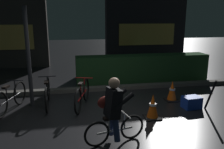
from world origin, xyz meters
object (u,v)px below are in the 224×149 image
(parked_bike_center_right, at_px, (82,95))
(traffic_cone_far, at_px, (172,91))
(blue_crate, at_px, (192,102))
(closed_umbrella, at_px, (210,95))
(parked_bike_center_left, at_px, (48,93))
(street_post, at_px, (28,58))
(traffic_cone_near, at_px, (153,107))
(parked_bike_left_mid, at_px, (11,98))
(cyclist, at_px, (113,110))

(parked_bike_center_right, bearing_deg, traffic_cone_far, -73.19)
(traffic_cone_far, xyz_separation_m, blue_crate, (0.25, -0.62, -0.12))
(parked_bike_center_right, relative_size, closed_umbrella, 1.77)
(blue_crate, bearing_deg, parked_bike_center_left, 166.92)
(street_post, bearing_deg, closed_umbrella, -14.77)
(parked_bike_center_left, height_order, traffic_cone_near, parked_bike_center_left)
(parked_bike_center_left, relative_size, closed_umbrella, 1.88)
(blue_crate, relative_size, closed_umbrella, 0.52)
(parked_bike_center_left, relative_size, parked_bike_center_right, 1.06)
(parked_bike_left_mid, xyz_separation_m, traffic_cone_near, (3.29, -1.05, -0.05))
(parked_bike_left_mid, xyz_separation_m, traffic_cone_far, (4.23, -0.03, -0.06))
(street_post, bearing_deg, parked_bike_center_right, -13.21)
(street_post, height_order, cyclist, street_post)
(parked_bike_center_left, bearing_deg, blue_crate, -104.90)
(blue_crate, height_order, cyclist, cyclist)
(cyclist, bearing_deg, blue_crate, 16.70)
(street_post, distance_m, closed_umbrella, 4.59)
(parked_bike_left_mid, xyz_separation_m, blue_crate, (4.48, -0.65, -0.18))
(parked_bike_center_right, distance_m, blue_crate, 2.80)
(parked_bike_left_mid, xyz_separation_m, parked_bike_center_right, (1.75, -0.06, 0.00))
(street_post, xyz_separation_m, parked_bike_center_right, (1.29, -0.30, -0.94))
(traffic_cone_near, bearing_deg, street_post, 155.32)
(traffic_cone_far, bearing_deg, closed_umbrella, -55.74)
(parked_bike_left_mid, height_order, cyclist, cyclist)
(street_post, xyz_separation_m, traffic_cone_far, (3.77, -0.28, -0.99))
(parked_bike_center_right, distance_m, traffic_cone_near, 1.83)
(cyclist, distance_m, closed_umbrella, 2.83)
(traffic_cone_near, bearing_deg, blue_crate, 18.54)
(traffic_cone_near, height_order, traffic_cone_far, traffic_cone_near)
(parked_bike_center_left, distance_m, closed_umbrella, 4.10)
(closed_umbrella, bearing_deg, traffic_cone_near, -90.36)
(traffic_cone_near, distance_m, cyclist, 1.45)
(traffic_cone_near, bearing_deg, parked_bike_center_right, 147.03)
(street_post, height_order, traffic_cone_near, street_post)
(cyclist, height_order, closed_umbrella, cyclist)
(parked_bike_center_right, bearing_deg, blue_crate, -86.05)
(street_post, distance_m, parked_bike_center_right, 1.62)
(parked_bike_left_mid, height_order, parked_bike_center_right, same)
(street_post, xyz_separation_m, parked_bike_left_mid, (-0.46, -0.25, -0.94))
(parked_bike_center_left, distance_m, blue_crate, 3.72)
(blue_crate, relative_size, cyclist, 0.35)
(traffic_cone_near, bearing_deg, closed_umbrella, 5.59)
(parked_bike_center_left, xyz_separation_m, traffic_cone_near, (2.42, -1.24, -0.06))
(parked_bike_center_left, bearing_deg, traffic_cone_near, -118.92)
(parked_bike_center_right, xyz_separation_m, closed_umbrella, (3.07, -0.85, 0.08))
(parked_bike_left_mid, bearing_deg, cyclist, -115.54)
(street_post, height_order, parked_bike_center_left, street_post)
(street_post, relative_size, parked_bike_left_mid, 1.68)
(street_post, distance_m, blue_crate, 4.27)
(traffic_cone_far, bearing_deg, blue_crate, -67.88)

